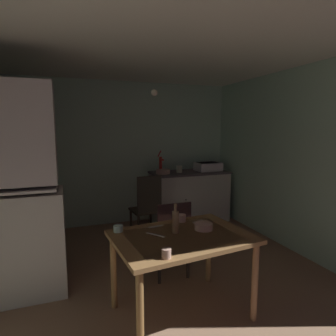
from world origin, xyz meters
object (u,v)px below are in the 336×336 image
object	(u,v)px
sink_basin	(208,166)
dining_table	(182,245)
chair_by_counter	(147,206)
hand_pump	(161,163)
hutch_cabinet	(6,200)
glass_bottle	(175,221)
mixing_bowl_counter	(163,172)
serving_bowl_wide	(204,226)
mug_dark	(181,218)
chair_far_side	(171,237)

from	to	relation	value
sink_basin	dining_table	xyz separation A→B (m)	(-1.51, -2.37, -0.32)
chair_by_counter	hand_pump	bearing A→B (deg)	54.70
hutch_cabinet	glass_bottle	distance (m)	1.64
mixing_bowl_counter	serving_bowl_wide	xyz separation A→B (m)	(-0.39, -2.26, -0.16)
sink_basin	mixing_bowl_counter	bearing A→B (deg)	-176.76
hand_pump	dining_table	distance (m)	2.53
sink_basin	dining_table	size ratio (longest dim) A/B	0.35
serving_bowl_wide	mug_dark	bearing A→B (deg)	110.95
hutch_cabinet	chair_far_side	size ratio (longest dim) A/B	2.39
hand_pump	chair_far_side	xyz separation A→B (m)	(-0.48, -1.77, -0.60)
sink_basin	dining_table	bearing A→B (deg)	-122.54
mug_dark	chair_by_counter	bearing A→B (deg)	87.74
serving_bowl_wide	mug_dark	size ratio (longest dim) A/B	1.87
sink_basin	mixing_bowl_counter	distance (m)	0.89
hutch_cabinet	serving_bowl_wide	size ratio (longest dim) A/B	12.64
hand_pump	chair_by_counter	size ratio (longest dim) A/B	0.40
serving_bowl_wide	mug_dark	xyz separation A→B (m)	(-0.11, 0.28, 0.01)
hutch_cabinet	glass_bottle	xyz separation A→B (m)	(1.45, -0.76, -0.13)
glass_bottle	serving_bowl_wide	bearing A→B (deg)	-4.20
chair_far_side	mug_dark	distance (m)	0.44
dining_table	chair_by_counter	xyz separation A→B (m)	(0.19, 1.82, -0.15)
sink_basin	glass_bottle	world-z (taller)	sink_basin
mixing_bowl_counter	serving_bowl_wide	world-z (taller)	mixing_bowl_counter
dining_table	glass_bottle	xyz separation A→B (m)	(-0.03, 0.08, 0.20)
hutch_cabinet	serving_bowl_wide	xyz separation A→B (m)	(1.72, -0.78, -0.21)
dining_table	glass_bottle	bearing A→B (deg)	112.73
hutch_cabinet	chair_far_side	xyz separation A→B (m)	(1.61, -0.19, -0.51)
dining_table	chair_far_side	size ratio (longest dim) A/B	1.42
chair_by_counter	chair_far_side	bearing A→B (deg)	-92.81
chair_by_counter	mug_dark	distance (m)	1.51
sink_basin	mixing_bowl_counter	xyz separation A→B (m)	(-0.88, -0.05, -0.04)
mixing_bowl_counter	glass_bottle	bearing A→B (deg)	-106.45
dining_table	serving_bowl_wide	world-z (taller)	serving_bowl_wide
serving_bowl_wide	mug_dark	world-z (taller)	mug_dark
chair_by_counter	mug_dark	xyz separation A→B (m)	(-0.06, -1.48, 0.28)
mixing_bowl_counter	mug_dark	distance (m)	2.05
mixing_bowl_counter	dining_table	bearing A→B (deg)	-105.16
chair_far_side	glass_bottle	bearing A→B (deg)	-106.57
dining_table	mug_dark	size ratio (longest dim) A/B	14.02
mixing_bowl_counter	chair_by_counter	bearing A→B (deg)	-130.85
glass_bottle	dining_table	bearing A→B (deg)	-67.27
dining_table	mug_dark	distance (m)	0.38
hutch_cabinet	mug_dark	bearing A→B (deg)	-17.34
mixing_bowl_counter	glass_bottle	xyz separation A→B (m)	(-0.66, -2.24, -0.09)
dining_table	mixing_bowl_counter	bearing A→B (deg)	74.84
glass_bottle	mug_dark	bearing A→B (deg)	56.77
chair_by_counter	glass_bottle	world-z (taller)	glass_bottle
chair_by_counter	glass_bottle	distance (m)	1.79
hutch_cabinet	dining_table	bearing A→B (deg)	-29.56
hand_pump	dining_table	world-z (taller)	hand_pump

